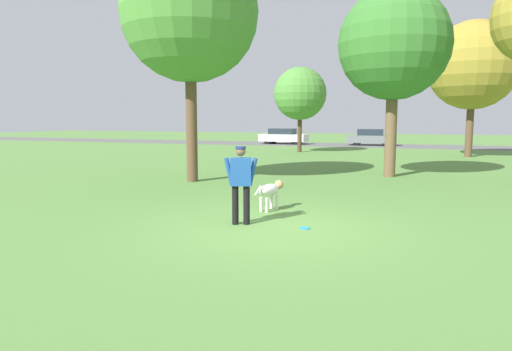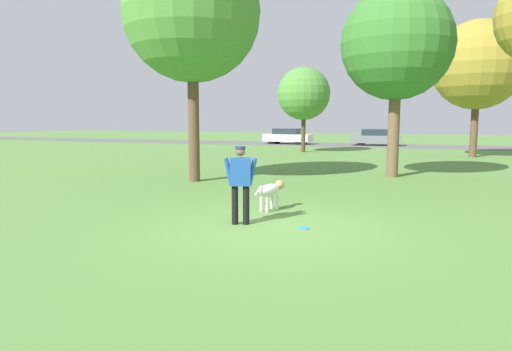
% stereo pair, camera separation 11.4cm
% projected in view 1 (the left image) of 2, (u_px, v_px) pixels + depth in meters
% --- Properties ---
extents(ground_plane, '(120.00, 120.00, 0.00)m').
position_uv_depth(ground_plane, '(273.00, 229.00, 8.76)').
color(ground_plane, '#56843D').
extents(far_road_strip, '(120.00, 6.00, 0.01)m').
position_uv_depth(far_road_strip, '(389.00, 146.00, 35.91)').
color(far_road_strip, '#5B5B59').
rests_on(far_road_strip, ground_plane).
extents(person, '(0.66, 0.34, 1.57)m').
position_uv_depth(person, '(241.00, 179.00, 9.02)').
color(person, black).
rests_on(person, ground_plane).
extents(dog, '(0.47, 1.10, 0.66)m').
position_uv_depth(dog, '(271.00, 191.00, 10.51)').
color(dog, silver).
rests_on(dog, ground_plane).
extents(frisbee, '(0.21, 0.21, 0.02)m').
position_uv_depth(frisbee, '(305.00, 228.00, 8.77)').
color(frisbee, '#268CE5').
rests_on(frisbee, ground_plane).
extents(tree_mid_center, '(3.95, 3.95, 6.71)m').
position_uv_depth(tree_mid_center, '(394.00, 45.00, 16.15)').
color(tree_mid_center, brown).
rests_on(tree_mid_center, ground_plane).
extents(tree_far_left, '(3.33, 3.33, 5.37)m').
position_uv_depth(tree_far_left, '(300.00, 94.00, 28.82)').
color(tree_far_left, '#4C3826').
rests_on(tree_far_left, ground_plane).
extents(tree_far_right, '(4.81, 4.81, 7.42)m').
position_uv_depth(tree_far_right, '(473.00, 66.00, 24.84)').
color(tree_far_right, brown).
rests_on(tree_far_right, ground_plane).
extents(tree_near_left, '(4.49, 4.49, 7.78)m').
position_uv_depth(tree_near_left, '(190.00, 13.00, 14.79)').
color(tree_near_left, brown).
rests_on(tree_near_left, ground_plane).
extents(parked_car_white, '(4.00, 1.86, 1.32)m').
position_uv_depth(parked_car_white, '(283.00, 136.00, 38.59)').
color(parked_car_white, white).
rests_on(parked_car_white, ground_plane).
extents(parked_car_grey, '(3.89, 1.82, 1.31)m').
position_uv_depth(parked_car_grey, '(372.00, 137.00, 36.58)').
color(parked_car_grey, slate).
rests_on(parked_car_grey, ground_plane).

